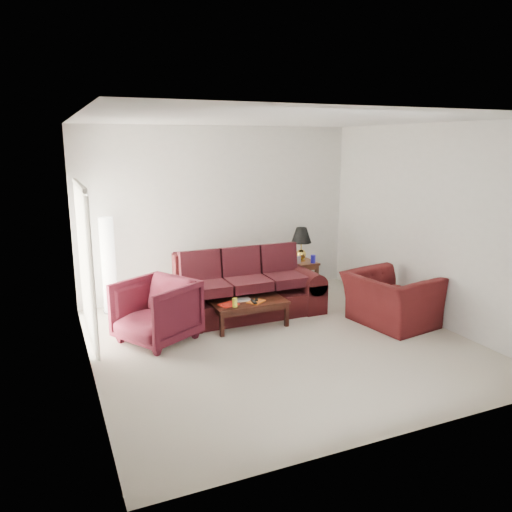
{
  "coord_description": "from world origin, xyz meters",
  "views": [
    {
      "loc": [
        -2.88,
        -5.86,
        2.73
      ],
      "look_at": [
        0.0,
        0.85,
        1.05
      ],
      "focal_mm": 35.0,
      "sensor_mm": 36.0,
      "label": 1
    }
  ],
  "objects_px": {
    "end_table": "(300,277)",
    "floor_lamp": "(108,265)",
    "armchair_left": "(156,311)",
    "coffee_table": "(249,314)",
    "sofa": "(245,285)",
    "armchair_right": "(391,299)"
  },
  "relations": [
    {
      "from": "armchair_left",
      "to": "armchair_right",
      "type": "relative_size",
      "value": 0.8
    },
    {
      "from": "armchair_left",
      "to": "coffee_table",
      "type": "xyz_separation_m",
      "value": [
        1.4,
        0.03,
        -0.24
      ]
    },
    {
      "from": "armchair_right",
      "to": "coffee_table",
      "type": "height_order",
      "value": "armchair_right"
    },
    {
      "from": "end_table",
      "to": "floor_lamp",
      "type": "height_order",
      "value": "floor_lamp"
    },
    {
      "from": "floor_lamp",
      "to": "armchair_left",
      "type": "height_order",
      "value": "floor_lamp"
    },
    {
      "from": "armchair_left",
      "to": "armchair_right",
      "type": "xyz_separation_m",
      "value": [
        3.41,
        -0.74,
        -0.04
      ]
    },
    {
      "from": "armchair_left",
      "to": "armchair_right",
      "type": "distance_m",
      "value": 3.49
    },
    {
      "from": "floor_lamp",
      "to": "armchair_right",
      "type": "bearing_deg",
      "value": -30.18
    },
    {
      "from": "sofa",
      "to": "floor_lamp",
      "type": "height_order",
      "value": "floor_lamp"
    },
    {
      "from": "armchair_left",
      "to": "coffee_table",
      "type": "relative_size",
      "value": 0.86
    },
    {
      "from": "coffee_table",
      "to": "armchair_left",
      "type": "bearing_deg",
      "value": -171.54
    },
    {
      "from": "end_table",
      "to": "coffee_table",
      "type": "relative_size",
      "value": 0.51
    },
    {
      "from": "sofa",
      "to": "armchair_left",
      "type": "bearing_deg",
      "value": -158.24
    },
    {
      "from": "coffee_table",
      "to": "sofa",
      "type": "bearing_deg",
      "value": 81.32
    },
    {
      "from": "sofa",
      "to": "end_table",
      "type": "height_order",
      "value": "sofa"
    },
    {
      "from": "floor_lamp",
      "to": "armchair_left",
      "type": "relative_size",
      "value": 1.65
    },
    {
      "from": "floor_lamp",
      "to": "armchair_right",
      "type": "distance_m",
      "value": 4.46
    },
    {
      "from": "armchair_right",
      "to": "coffee_table",
      "type": "bearing_deg",
      "value": 59.84
    },
    {
      "from": "armchair_left",
      "to": "floor_lamp",
      "type": "bearing_deg",
      "value": 165.45
    },
    {
      "from": "sofa",
      "to": "armchair_left",
      "type": "distance_m",
      "value": 1.63
    },
    {
      "from": "floor_lamp",
      "to": "armchair_right",
      "type": "relative_size",
      "value": 1.31
    },
    {
      "from": "floor_lamp",
      "to": "end_table",
      "type": "bearing_deg",
      "value": -3.59
    }
  ]
}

